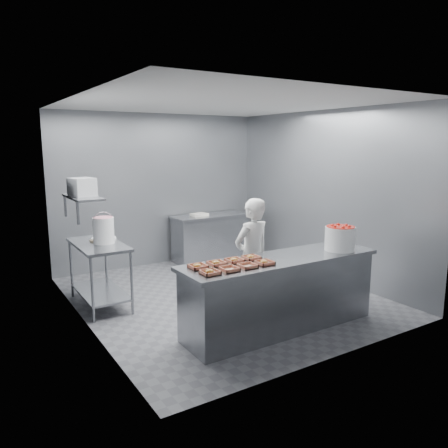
{
  "coord_description": "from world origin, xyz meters",
  "views": [
    {
      "loc": [
        -3.29,
        -5.3,
        2.25
      ],
      "look_at": [
        -0.1,
        -0.2,
        1.14
      ],
      "focal_mm": 35.0,
      "sensor_mm": 36.0,
      "label": 1
    }
  ],
  "objects_px": {
    "tray_4": "(198,266)",
    "tray_7": "(251,257)",
    "tray_0": "(210,272)",
    "appliance": "(82,187)",
    "back_counter": "(210,237)",
    "prep_table": "(99,265)",
    "tray_5": "(216,263)",
    "worker": "(252,257)",
    "service_counter": "(281,293)",
    "tray_2": "(247,266)",
    "strawberry_tub": "(340,238)",
    "tray_6": "(234,260)",
    "tray_3": "(265,262)",
    "glaze_bucket": "(104,230)",
    "tray_1": "(229,269)"
  },
  "relations": [
    {
      "from": "glaze_bucket",
      "to": "tray_6",
      "type": "bearing_deg",
      "value": -61.0
    },
    {
      "from": "tray_0",
      "to": "tray_6",
      "type": "bearing_deg",
      "value": 28.72
    },
    {
      "from": "tray_5",
      "to": "strawberry_tub",
      "type": "bearing_deg",
      "value": -7.86
    },
    {
      "from": "tray_3",
      "to": "appliance",
      "type": "height_order",
      "value": "appliance"
    },
    {
      "from": "glaze_bucket",
      "to": "back_counter",
      "type": "bearing_deg",
      "value": 28.49
    },
    {
      "from": "tray_7",
      "to": "worker",
      "type": "distance_m",
      "value": 0.6
    },
    {
      "from": "tray_4",
      "to": "worker",
      "type": "bearing_deg",
      "value": 23.66
    },
    {
      "from": "service_counter",
      "to": "appliance",
      "type": "bearing_deg",
      "value": 132.85
    },
    {
      "from": "back_counter",
      "to": "tray_6",
      "type": "relative_size",
      "value": 8.01
    },
    {
      "from": "tray_2",
      "to": "tray_3",
      "type": "relative_size",
      "value": 1.0
    },
    {
      "from": "glaze_bucket",
      "to": "tray_2",
      "type": "bearing_deg",
      "value": -64.16
    },
    {
      "from": "tray_0",
      "to": "appliance",
      "type": "distance_m",
      "value": 2.35
    },
    {
      "from": "service_counter",
      "to": "prep_table",
      "type": "height_order",
      "value": "same"
    },
    {
      "from": "tray_2",
      "to": "strawberry_tub",
      "type": "relative_size",
      "value": 0.49
    },
    {
      "from": "tray_7",
      "to": "tray_5",
      "type": "bearing_deg",
      "value": 180.0
    },
    {
      "from": "tray_2",
      "to": "worker",
      "type": "bearing_deg",
      "value": 51.3
    },
    {
      "from": "tray_5",
      "to": "worker",
      "type": "distance_m",
      "value": 0.96
    },
    {
      "from": "worker",
      "to": "appliance",
      "type": "bearing_deg",
      "value": -45.63
    },
    {
      "from": "tray_3",
      "to": "tray_2",
      "type": "bearing_deg",
      "value": 180.0
    },
    {
      "from": "tray_2",
      "to": "glaze_bucket",
      "type": "bearing_deg",
      "value": 115.84
    },
    {
      "from": "tray_6",
      "to": "strawberry_tub",
      "type": "relative_size",
      "value": 0.49
    },
    {
      "from": "appliance",
      "to": "tray_6",
      "type": "bearing_deg",
      "value": -67.6
    },
    {
      "from": "tray_0",
      "to": "tray_5",
      "type": "distance_m",
      "value": 0.36
    },
    {
      "from": "tray_0",
      "to": "tray_3",
      "type": "height_order",
      "value": "same"
    },
    {
      "from": "tray_1",
      "to": "tray_0",
      "type": "bearing_deg",
      "value": -180.0
    },
    {
      "from": "glaze_bucket",
      "to": "tray_7",
      "type": "bearing_deg",
      "value": -55.41
    },
    {
      "from": "tray_0",
      "to": "strawberry_tub",
      "type": "xyz_separation_m",
      "value": [
        1.95,
        0.03,
        0.14
      ]
    },
    {
      "from": "appliance",
      "to": "tray_7",
      "type": "bearing_deg",
      "value": -62.72
    },
    {
      "from": "appliance",
      "to": "back_counter",
      "type": "bearing_deg",
      "value": 13.96
    },
    {
      "from": "tray_6",
      "to": "service_counter",
      "type": "bearing_deg",
      "value": -12.46
    },
    {
      "from": "strawberry_tub",
      "to": "prep_table",
      "type": "bearing_deg",
      "value": 140.86
    },
    {
      "from": "tray_6",
      "to": "glaze_bucket",
      "type": "distance_m",
      "value": 2.03
    },
    {
      "from": "worker",
      "to": "glaze_bucket",
      "type": "bearing_deg",
      "value": -48.41
    },
    {
      "from": "tray_6",
      "to": "tray_0",
      "type": "bearing_deg",
      "value": -151.28
    },
    {
      "from": "tray_6",
      "to": "tray_4",
      "type": "bearing_deg",
      "value": 180.0
    },
    {
      "from": "prep_table",
      "to": "tray_6",
      "type": "xyz_separation_m",
      "value": [
        1.05,
        -1.82,
        0.33
      ]
    },
    {
      "from": "tray_2",
      "to": "tray_3",
      "type": "bearing_deg",
      "value": -0.0
    },
    {
      "from": "tray_4",
      "to": "service_counter",
      "type": "bearing_deg",
      "value": -6.97
    },
    {
      "from": "tray_7",
      "to": "worker",
      "type": "xyz_separation_m",
      "value": [
        0.35,
        0.47,
        -0.14
      ]
    },
    {
      "from": "service_counter",
      "to": "strawberry_tub",
      "type": "height_order",
      "value": "strawberry_tub"
    },
    {
      "from": "tray_7",
      "to": "prep_table",
      "type": "bearing_deg",
      "value": 125.44
    },
    {
      "from": "tray_4",
      "to": "tray_6",
      "type": "xyz_separation_m",
      "value": [
        0.48,
        0.0,
        0.0
      ]
    },
    {
      "from": "back_counter",
      "to": "appliance",
      "type": "distance_m",
      "value": 3.25
    },
    {
      "from": "worker",
      "to": "service_counter",
      "type": "bearing_deg",
      "value": 81.92
    },
    {
      "from": "tray_1",
      "to": "tray_2",
      "type": "xyz_separation_m",
      "value": [
        0.24,
        0.0,
        0.0
      ]
    },
    {
      "from": "tray_4",
      "to": "appliance",
      "type": "distance_m",
      "value": 2.12
    },
    {
      "from": "tray_0",
      "to": "tray_7",
      "type": "relative_size",
      "value": 1.0
    },
    {
      "from": "tray_3",
      "to": "tray_7",
      "type": "distance_m",
      "value": 0.26
    },
    {
      "from": "back_counter",
      "to": "tray_5",
      "type": "relative_size",
      "value": 8.01
    },
    {
      "from": "tray_4",
      "to": "tray_7",
      "type": "distance_m",
      "value": 0.72
    }
  ]
}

